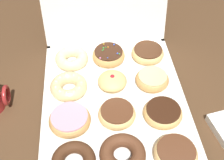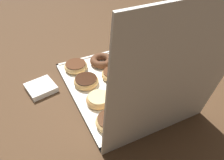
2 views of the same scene
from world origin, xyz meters
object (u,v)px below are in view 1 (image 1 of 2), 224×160
Objects in this scene: donut_box at (115,103)px; jelly_filled_donut_7 at (112,81)px; cruller_donut_9 at (72,58)px; chocolate_frosted_donut_2 at (176,153)px; chocolate_frosted_donut_4 at (118,114)px; pink_frosted_donut_3 at (70,120)px; cruller_donut_6 at (69,86)px; chocolate_frosted_donut_11 at (148,53)px; chocolate_cake_ring_donut_1 at (123,154)px; chocolate_frosted_donut_5 at (163,113)px; glazed_ring_donut_8 at (152,79)px; sprinkle_donut_10 at (108,55)px.

jelly_filled_donut_7 is at bearing 91.90° from donut_box.
cruller_donut_9 is (-0.12, 0.12, -0.00)m from jelly_filled_donut_7.
jelly_filled_donut_7 is at bearing 117.08° from chocolate_frosted_donut_2.
chocolate_frosted_donut_4 is 1.18× the size of jelly_filled_donut_7.
jelly_filled_donut_7 is at bearing 45.85° from pink_frosted_donut_3.
cruller_donut_6 is 1.03× the size of chocolate_frosted_donut_11.
chocolate_frosted_donut_4 is at bearing -62.87° from cruller_donut_9.
chocolate_cake_ring_donut_1 and pink_frosted_donut_3 have the same top height.
jelly_filled_donut_7 is at bearing 134.35° from chocolate_frosted_donut_5.
pink_frosted_donut_3 and chocolate_frosted_donut_11 have the same top height.
cruller_donut_6 reaches higher than chocolate_frosted_donut_11.
chocolate_frosted_donut_11 is (0.27, 0.26, -0.00)m from pink_frosted_donut_3.
chocolate_frosted_donut_2 is at bearing -46.63° from chocolate_frosted_donut_4.
glazed_ring_donut_8 is 0.95× the size of cruller_donut_9.
sprinkle_donut_10 is at bearing 90.91° from donut_box.
chocolate_frosted_donut_2 is at bearing -43.92° from cruller_donut_6.
chocolate_cake_ring_donut_1 reaches higher than chocolate_frosted_donut_2.
cruller_donut_9 is 1.00× the size of chocolate_frosted_donut_11.
chocolate_frosted_donut_5 is at bearing -91.11° from chocolate_frosted_donut_11.
cruller_donut_9 is at bearing 123.64° from donut_box.
cruller_donut_6 is 0.13m from jelly_filled_donut_7.
chocolate_frosted_donut_5 is at bearing -25.83° from cruller_donut_6.
jelly_filled_donut_7 is 0.86× the size of glazed_ring_donut_8.
chocolate_frosted_donut_2 is 1.05× the size of chocolate_frosted_donut_4.
chocolate_frosted_donut_11 is (0.00, 0.39, 0.00)m from chocolate_frosted_donut_2.
glazed_ring_donut_8 is at bearing -0.65° from jelly_filled_donut_7.
chocolate_cake_ring_donut_1 is 0.29m from cruller_donut_6.
jelly_filled_donut_7 reaches higher than chocolate_frosted_donut_5.
jelly_filled_donut_7 is 0.82× the size of sprinkle_donut_10.
sprinkle_donut_10 is at bearing 1.45° from cruller_donut_9.
chocolate_frosted_donut_5 is at bearing 42.72° from chocolate_cake_ring_donut_1.
donut_box is 0.24m from chocolate_frosted_donut_11.
jelly_filled_donut_7 is at bearing 2.98° from cruller_donut_6.
chocolate_frosted_donut_4 is 0.96× the size of sprinkle_donut_10.
chocolate_frosted_donut_2 is (0.14, -0.20, 0.02)m from donut_box.
cruller_donut_9 is at bearing -178.55° from sprinkle_donut_10.
sprinkle_donut_10 is at bearing 90.66° from chocolate_cake_ring_donut_1.
chocolate_cake_ring_donut_1 is at bearing -89.34° from sprinkle_donut_10.
chocolate_frosted_donut_2 is 0.30m from jelly_filled_donut_7.
pink_frosted_donut_3 reaches higher than chocolate_frosted_donut_5.
chocolate_frosted_donut_2 is at bearing -88.44° from chocolate_frosted_donut_5.
pink_frosted_donut_3 is 0.13m from cruller_donut_6.
jelly_filled_donut_7 is 0.18m from cruller_donut_9.
chocolate_cake_ring_donut_1 reaches higher than chocolate_frosted_donut_4.
donut_box is 0.19m from chocolate_cake_ring_donut_1.
jelly_filled_donut_7 reaches higher than donut_box.
pink_frosted_donut_3 is at bearing -116.48° from sprinkle_donut_10.
jelly_filled_donut_7 reaches higher than sprinkle_donut_10.
chocolate_frosted_donut_11 is (0.14, 0.13, -0.00)m from jelly_filled_donut_7.
pink_frosted_donut_3 is at bearing -152.85° from glazed_ring_donut_8.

